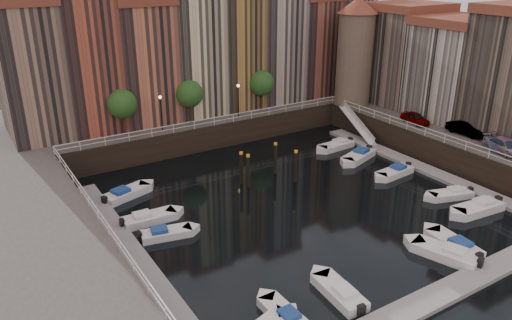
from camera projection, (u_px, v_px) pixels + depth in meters
ground at (294, 200)px, 47.22m from camera, size 200.00×200.00×0.00m
quay_far at (180, 116)px, 67.06m from camera, size 80.00×20.00×3.00m
quay_right at (496, 139)px, 58.83m from camera, size 20.00×36.00×3.00m
dock_left at (131, 254)px, 38.41m from camera, size 2.00×28.00×0.35m
dock_right at (420, 167)px, 54.32m from camera, size 2.00×28.00×0.35m
dock_near at (441, 294)px, 33.81m from camera, size 30.00×2.00×0.35m
mountains at (54, 12)px, 131.43m from camera, size 145.00×100.00×18.00m
far_terrace at (208, 46)px, 63.16m from camera, size 48.70×10.30×17.50m
right_terrace at (457, 64)px, 59.60m from camera, size 9.30×24.30×14.00m
corner_tower at (355, 50)px, 64.57m from camera, size 5.20×5.20×13.80m
promenade_trees at (195, 93)px, 58.36m from camera, size 21.20×3.20×5.20m
street_lamps at (201, 100)px, 58.00m from camera, size 10.36×0.36×4.18m
railings at (266, 147)px, 49.62m from camera, size 36.08×34.04×0.52m
gangway at (357, 124)px, 62.74m from camera, size 2.78×8.32×3.73m
mooring_pilings at (265, 167)px, 50.59m from camera, size 5.24×3.27×3.78m
boat_left_2 at (165, 233)px, 40.90m from camera, size 4.47×2.39×1.00m
boat_left_3 at (148, 218)px, 43.17m from camera, size 4.90×1.94×1.12m
boat_left_4 at (126, 194)px, 47.69m from camera, size 5.12×3.19×1.15m
boat_right_0 at (479, 208)px, 44.93m from camera, size 5.35×2.38×1.21m
boat_right_1 at (451, 194)px, 47.64m from camera, size 4.54×2.79×1.02m
boat_right_2 at (395, 172)px, 52.55m from camera, size 4.80×2.14×1.08m
boat_right_3 at (359, 156)px, 56.68m from camera, size 5.32×3.35×1.20m
boat_right_4 at (337, 145)px, 59.91m from camera, size 4.90×2.05×1.11m
boat_near_0 at (285, 315)px, 31.57m from camera, size 1.61×4.26×0.98m
boat_near_1 at (340, 293)px, 33.61m from camera, size 2.11×4.86×1.10m
boat_near_2 at (447, 254)px, 37.99m from camera, size 3.31×5.33×1.20m
boat_near_3 at (455, 245)px, 39.21m from camera, size 2.29×5.08×1.15m
car_a at (415, 119)px, 58.84m from camera, size 1.93×4.00×1.31m
car_b at (466, 129)px, 55.03m from camera, size 1.69×4.46×1.45m
car_c at (506, 147)px, 49.76m from camera, size 3.09×5.42×1.48m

